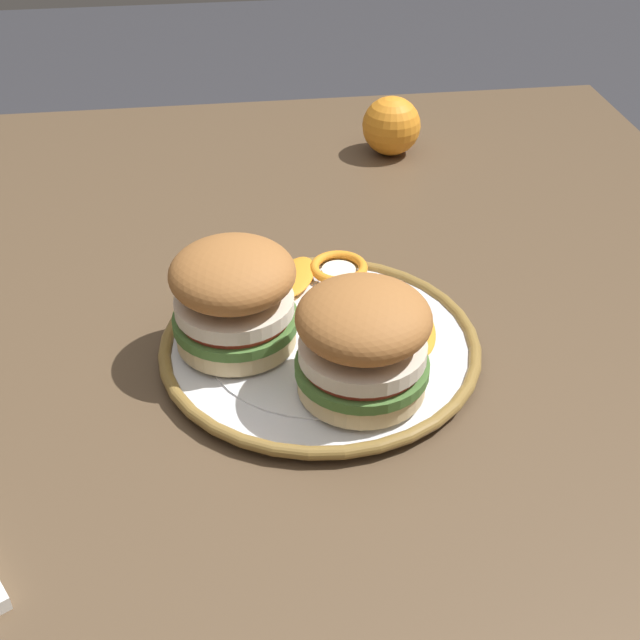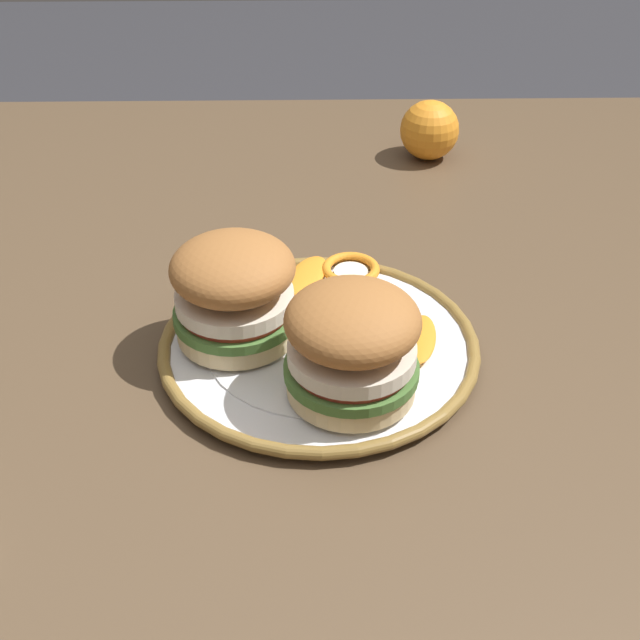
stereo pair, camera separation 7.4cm
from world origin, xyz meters
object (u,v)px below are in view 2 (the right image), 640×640
at_px(dinner_plate, 320,346).
at_px(sandwich_half_left, 353,343).
at_px(sandwich_half_right, 235,290).
at_px(dining_table, 310,466).
at_px(whole_orange, 430,130).

bearing_deg(dinner_plate, sandwich_half_left, -160.17).
bearing_deg(sandwich_half_left, sandwich_half_right, 51.41).
relative_size(sandwich_half_left, sandwich_half_right, 1.02).
relative_size(dining_table, dinner_plate, 4.69).
height_order(dining_table, whole_orange, whole_orange).
xyz_separation_m(dining_table, dinner_plate, (0.07, -0.01, 0.09)).
distance_m(dining_table, sandwich_half_left, 0.16).
height_order(dinner_plate, sandwich_half_right, sandwich_half_right).
distance_m(sandwich_half_left, whole_orange, 0.52).
xyz_separation_m(sandwich_half_right, whole_orange, (0.42, -0.23, -0.03)).
height_order(sandwich_half_right, whole_orange, sandwich_half_right).
bearing_deg(sandwich_half_left, whole_orange, -14.30).
xyz_separation_m(dinner_plate, sandwich_half_right, (0.01, 0.08, 0.06)).
bearing_deg(sandwich_half_right, sandwich_half_left, -128.59).
distance_m(dining_table, whole_orange, 0.54).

